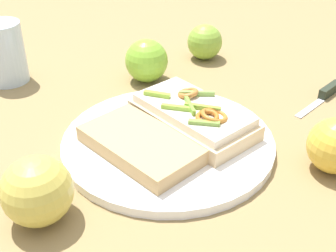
% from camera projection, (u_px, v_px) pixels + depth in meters
% --- Properties ---
extents(ground_plane, '(2.00, 2.00, 0.00)m').
position_uv_depth(ground_plane, '(168.00, 146.00, 0.63)').
color(ground_plane, olive).
rests_on(ground_plane, ground).
extents(plate, '(0.30, 0.30, 0.01)m').
position_uv_depth(plate, '(168.00, 142.00, 0.62)').
color(plate, white).
rests_on(plate, ground_plane).
extents(sandwich, '(0.20, 0.14, 0.05)m').
position_uv_depth(sandwich, '(193.00, 116.00, 0.64)').
color(sandwich, beige).
rests_on(sandwich, plate).
extents(bread_slice_side, '(0.18, 0.13, 0.02)m').
position_uv_depth(bread_slice_side, '(141.00, 144.00, 0.59)').
color(bread_slice_side, tan).
rests_on(bread_slice_side, plate).
extents(apple_0, '(0.09, 0.09, 0.07)m').
position_uv_depth(apple_0, '(336.00, 146.00, 0.56)').
color(apple_0, gold).
rests_on(apple_0, ground_plane).
extents(apple_1, '(0.11, 0.11, 0.08)m').
position_uv_depth(apple_1, '(147.00, 61.00, 0.78)').
color(apple_1, '#80BA32').
rests_on(apple_1, ground_plane).
extents(apple_2, '(0.10, 0.10, 0.08)m').
position_uv_depth(apple_2, '(37.00, 191.00, 0.48)').
color(apple_2, gold).
rests_on(apple_2, ground_plane).
extents(apple_3, '(0.08, 0.08, 0.07)m').
position_uv_depth(apple_3, '(205.00, 42.00, 0.87)').
color(apple_3, '#86B038').
rests_on(apple_3, ground_plane).
extents(drinking_glass, '(0.07, 0.07, 0.11)m').
position_uv_depth(drinking_glass, '(4.00, 53.00, 0.78)').
color(drinking_glass, silver).
rests_on(drinking_glass, ground_plane).
extents(knife, '(0.05, 0.13, 0.02)m').
position_uv_depth(knife, '(326.00, 94.00, 0.74)').
color(knife, silver).
rests_on(knife, ground_plane).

